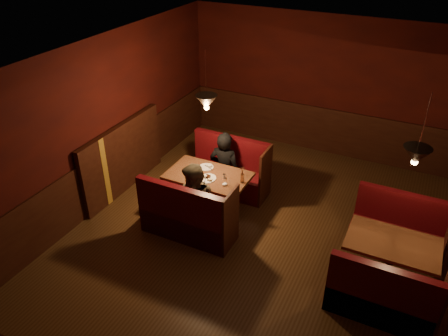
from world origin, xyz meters
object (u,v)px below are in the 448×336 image
at_px(diner_b, 195,191).
at_px(second_table, 391,252).
at_px(main_table, 209,183).
at_px(main_bench_far, 230,174).
at_px(main_bench_near, 187,220).
at_px(second_bench_far, 397,234).
at_px(second_bench_near, 382,301).
at_px(diner_a, 225,155).

bearing_deg(diner_b, second_table, 14.79).
relative_size(main_table, second_table, 1.12).
height_order(main_bench_far, main_bench_near, same).
relative_size(main_bench_far, second_table, 1.23).
distance_m(second_bench_far, diner_b, 3.19).
bearing_deg(main_bench_near, main_bench_far, 90.00).
bearing_deg(main_bench_far, second_bench_near, -31.83).
xyz_separation_m(main_bench_near, second_bench_far, (3.05, 1.16, -0.02)).
bearing_deg(second_table, second_bench_near, -87.80).
height_order(second_bench_near, diner_b, diner_b).
bearing_deg(diner_b, diner_a, 104.37).
relative_size(main_bench_near, second_table, 1.23).
height_order(second_table, diner_b, diner_b).
xyz_separation_m(main_bench_far, diner_a, (-0.03, -0.15, 0.47)).
bearing_deg(diner_a, diner_b, 89.86).
bearing_deg(main_bench_far, second_table, -20.93).
distance_m(second_bench_near, diner_b, 3.09).
relative_size(main_bench_near, diner_b, 0.97).
distance_m(main_table, diner_b, 0.62).
bearing_deg(diner_b, main_bench_near, -91.36).
relative_size(second_table, second_bench_near, 0.90).
xyz_separation_m(main_table, main_bench_near, (0.02, -0.79, -0.24)).
xyz_separation_m(main_bench_far, second_bench_near, (3.05, -1.89, -0.02)).
xyz_separation_m(second_table, second_bench_far, (0.03, 0.74, -0.21)).
bearing_deg(diner_b, main_bench_far, 102.64).
distance_m(main_table, main_bench_near, 0.82).
bearing_deg(main_table, diner_a, 91.49).
xyz_separation_m(main_bench_far, diner_b, (0.04, -1.37, 0.45)).
relative_size(main_bench_far, diner_a, 0.96).
xyz_separation_m(second_table, diner_a, (-3.05, 1.01, 0.28)).
xyz_separation_m(second_bench_near, diner_b, (-3.01, 0.53, 0.47)).
distance_m(main_bench_far, second_table, 3.24).
relative_size(main_table, second_bench_far, 1.02).
xyz_separation_m(second_bench_far, diner_a, (-3.08, 0.27, 0.49)).
bearing_deg(main_table, main_bench_far, 88.87).
bearing_deg(second_table, diner_b, -175.98).
height_order(main_table, diner_b, diner_b).
relative_size(second_table, diner_b, 0.79).
relative_size(main_bench_near, second_bench_near, 1.12).
height_order(second_bench_near, diner_a, diner_a).
height_order(main_bench_far, second_table, main_bench_far).
height_order(second_bench_far, diner_a, diner_a).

